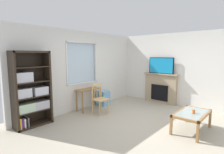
{
  "coord_description": "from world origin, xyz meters",
  "views": [
    {
      "loc": [
        -3.79,
        -2.26,
        1.81
      ],
      "look_at": [
        -0.1,
        0.98,
        1.18
      ],
      "focal_mm": 28.53,
      "sensor_mm": 36.0,
      "label": 1
    }
  ],
  "objects_px": {
    "fireplace": "(161,88)",
    "coffee_table": "(192,115)",
    "desk_under_window": "(88,93)",
    "sippy_cup": "(193,111)",
    "wooden_chair": "(100,99)",
    "bookshelf": "(31,92)",
    "plastic_drawer_unit": "(103,98)",
    "tv": "(161,66)"
  },
  "relations": [
    {
      "from": "bookshelf",
      "to": "fireplace",
      "type": "distance_m",
      "value": 4.44
    },
    {
      "from": "coffee_table",
      "to": "fireplace",
      "type": "bearing_deg",
      "value": 42.76
    },
    {
      "from": "fireplace",
      "to": "sippy_cup",
      "type": "distance_m",
      "value": 2.57
    },
    {
      "from": "wooden_chair",
      "to": "tv",
      "type": "bearing_deg",
      "value": -19.22
    },
    {
      "from": "sippy_cup",
      "to": "plastic_drawer_unit",
      "type": "bearing_deg",
      "value": 85.91
    },
    {
      "from": "fireplace",
      "to": "coffee_table",
      "type": "distance_m",
      "value": 2.51
    },
    {
      "from": "bookshelf",
      "to": "fireplace",
      "type": "xyz_separation_m",
      "value": [
        4.18,
        -1.45,
        -0.31
      ]
    },
    {
      "from": "plastic_drawer_unit",
      "to": "fireplace",
      "type": "distance_m",
      "value": 2.19
    },
    {
      "from": "sippy_cup",
      "to": "bookshelf",
      "type": "bearing_deg",
      "value": 125.7
    },
    {
      "from": "bookshelf",
      "to": "sippy_cup",
      "type": "xyz_separation_m",
      "value": [
        2.3,
        -3.2,
        -0.37
      ]
    },
    {
      "from": "fireplace",
      "to": "wooden_chair",
      "type": "bearing_deg",
      "value": 160.92
    },
    {
      "from": "bookshelf",
      "to": "tv",
      "type": "xyz_separation_m",
      "value": [
        4.17,
        -1.45,
        0.53
      ]
    },
    {
      "from": "coffee_table",
      "to": "desk_under_window",
      "type": "bearing_deg",
      "value": 100.2
    },
    {
      "from": "fireplace",
      "to": "coffee_table",
      "type": "bearing_deg",
      "value": -137.24
    },
    {
      "from": "wooden_chair",
      "to": "fireplace",
      "type": "xyz_separation_m",
      "value": [
        2.39,
        -0.83,
        0.09
      ]
    },
    {
      "from": "wooden_chair",
      "to": "desk_under_window",
      "type": "bearing_deg",
      "value": 89.35
    },
    {
      "from": "desk_under_window",
      "to": "plastic_drawer_unit",
      "type": "xyz_separation_m",
      "value": [
        0.72,
        0.05,
        -0.31
      ]
    },
    {
      "from": "wooden_chair",
      "to": "coffee_table",
      "type": "bearing_deg",
      "value": -77.65
    },
    {
      "from": "desk_under_window",
      "to": "fireplace",
      "type": "relative_size",
      "value": 0.64
    },
    {
      "from": "tv",
      "to": "coffee_table",
      "type": "height_order",
      "value": "tv"
    },
    {
      "from": "wooden_chair",
      "to": "bookshelf",
      "type": "bearing_deg",
      "value": 160.77
    },
    {
      "from": "wooden_chair",
      "to": "plastic_drawer_unit",
      "type": "xyz_separation_m",
      "value": [
        0.72,
        0.56,
        -0.2
      ]
    },
    {
      "from": "desk_under_window",
      "to": "tv",
      "type": "bearing_deg",
      "value": -29.54
    },
    {
      "from": "wooden_chair",
      "to": "coffee_table",
      "type": "distance_m",
      "value": 2.59
    },
    {
      "from": "fireplace",
      "to": "tv",
      "type": "xyz_separation_m",
      "value": [
        -0.02,
        0.0,
        0.84
      ]
    },
    {
      "from": "desk_under_window",
      "to": "coffee_table",
      "type": "distance_m",
      "value": 3.09
    },
    {
      "from": "coffee_table",
      "to": "sippy_cup",
      "type": "bearing_deg",
      "value": -138.85
    },
    {
      "from": "coffee_table",
      "to": "plastic_drawer_unit",
      "type": "bearing_deg",
      "value": 86.81
    },
    {
      "from": "bookshelf",
      "to": "sippy_cup",
      "type": "height_order",
      "value": "bookshelf"
    },
    {
      "from": "bookshelf",
      "to": "sippy_cup",
      "type": "bearing_deg",
      "value": -54.3
    },
    {
      "from": "fireplace",
      "to": "bookshelf",
      "type": "bearing_deg",
      "value": 160.85
    },
    {
      "from": "fireplace",
      "to": "coffee_table",
      "type": "xyz_separation_m",
      "value": [
        -1.84,
        -1.7,
        -0.17
      ]
    },
    {
      "from": "bookshelf",
      "to": "fireplace",
      "type": "relative_size",
      "value": 1.46
    },
    {
      "from": "plastic_drawer_unit",
      "to": "sippy_cup",
      "type": "height_order",
      "value": "sippy_cup"
    },
    {
      "from": "bookshelf",
      "to": "coffee_table",
      "type": "distance_m",
      "value": 3.96
    },
    {
      "from": "desk_under_window",
      "to": "sippy_cup",
      "type": "relative_size",
      "value": 9.23
    },
    {
      "from": "plastic_drawer_unit",
      "to": "sippy_cup",
      "type": "relative_size",
      "value": 5.79
    },
    {
      "from": "desk_under_window",
      "to": "wooden_chair",
      "type": "height_order",
      "value": "wooden_chair"
    },
    {
      "from": "tv",
      "to": "sippy_cup",
      "type": "distance_m",
      "value": 2.71
    },
    {
      "from": "plastic_drawer_unit",
      "to": "tv",
      "type": "height_order",
      "value": "tv"
    },
    {
      "from": "plastic_drawer_unit",
      "to": "tv",
      "type": "relative_size",
      "value": 0.55
    },
    {
      "from": "fireplace",
      "to": "tv",
      "type": "relative_size",
      "value": 1.38
    }
  ]
}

